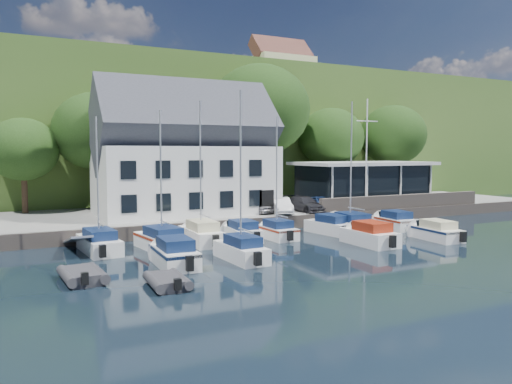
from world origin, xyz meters
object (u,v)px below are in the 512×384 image
boat_r1_1 (161,177)px  dinghy_1 (167,279)px  boat_r2_3 (370,233)px  car_white (281,206)px  boat_r2_0 (174,252)px  boat_r1_3 (242,230)px  car_silver (254,206)px  flagpole (366,154)px  boat_r2_4 (435,230)px  boat_r1_6 (351,170)px  harbor_building (185,161)px  boat_r2_1 (241,181)px  boat_r1_7 (395,220)px  car_dgrey (305,204)px  boat_r1_0 (97,179)px  club_pavilion (363,183)px  boat_r1_5 (331,224)px  dinghy_0 (83,273)px  boat_r1_2 (201,171)px  car_blue (321,203)px  boat_r1_4 (277,180)px

boat_r1_1 → dinghy_1: size_ratio=3.09×
boat_r1_1 → boat_r2_3: size_ratio=1.57×
boat_r1_1 → boat_r2_3: (12.60, -4.50, -3.75)m
car_white → boat_r2_0: car_white is taller
car_white → boat_r1_3: size_ratio=0.74×
car_silver → car_white: car_white is taller
flagpole → boat_r2_4: size_ratio=1.68×
boat_r1_6 → harbor_building: bearing=140.4°
flagpole → boat_r2_1: size_ratio=1.09×
boat_r1_7 → car_white: bearing=145.7°
car_dgrey → boat_r1_0: bearing=-169.7°
car_silver → club_pavilion: bearing=-8.1°
boat_r2_3 → boat_r1_6: bearing=67.1°
harbor_building → boat_r2_0: bearing=-110.8°
boat_r1_7 → boat_r2_4: bearing=-95.6°
club_pavilion → boat_r2_4: bearing=-108.8°
boat_r1_5 → boat_r2_1: bearing=-160.4°
dinghy_0 → flagpole: bearing=19.3°
flagpole → boat_r1_0: bearing=-170.1°
club_pavilion → boat_r1_0: 27.55m
boat_r1_2 → boat_r1_6: bearing=-3.2°
boat_r2_3 → boat_r2_1: bearing=-177.4°
car_dgrey → boat_r1_1: (-14.17, -6.01, 2.89)m
boat_r1_1 → dinghy_1: (-2.16, -8.49, -4.19)m
boat_r2_3 → boat_r2_0: bearing=-179.8°
flagpole → dinghy_1: bearing=-148.5°
car_blue → boat_r1_4: size_ratio=0.42×
harbor_building → boat_r1_4: 9.86m
club_pavilion → boat_r1_1: size_ratio=1.46×
club_pavilion → boat_r1_7: bearing=-113.7°
boat_r1_6 → dinghy_0: bearing=-159.6°
car_blue → boat_r2_1: boat_r2_1 is taller
dinghy_1 → boat_r2_4: bearing=12.1°
car_white → boat_r2_0: (-12.29, -10.26, -0.88)m
harbor_building → boat_r1_1: bearing=-116.5°
boat_r1_5 → car_dgrey: bearing=68.6°
boat_r1_2 → dinghy_1: (-5.06, -9.36, -4.46)m
harbor_building → dinghy_1: 19.82m
boat_r2_4 → boat_r1_0: bearing=169.5°
harbor_building → dinghy_0: size_ratio=4.45×
car_dgrey → boat_r1_0: 18.74m
boat_r2_3 → boat_r1_1: bearing=159.9°
boat_r1_1 → boat_r1_3: 7.04m
boat_r1_1 → boat_r1_3: (5.86, 0.80, -3.83)m
club_pavilion → boat_r2_0: bearing=-149.9°
car_blue → boat_r1_0: size_ratio=0.39×
boat_r1_5 → boat_r2_3: size_ratio=1.00×
car_dgrey → boat_r1_1: 15.66m
boat_r1_0 → boat_r2_0: 7.29m
car_silver → boat_r1_7: 11.30m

